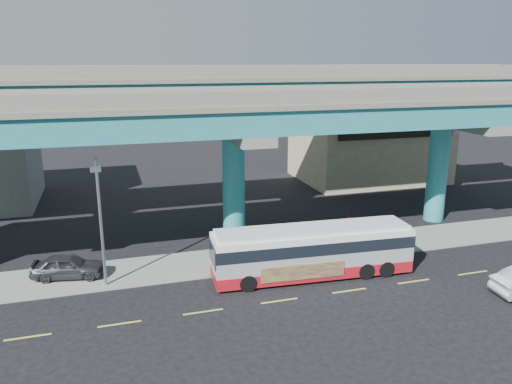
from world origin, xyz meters
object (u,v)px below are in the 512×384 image
object	(u,v)px
street_lamp	(99,206)
parked_car	(68,266)
stop_sign	(348,228)
transit_bus	(313,250)

from	to	relation	value
street_lamp	parked_car	bearing A→B (deg)	133.09
parked_car	stop_sign	size ratio (longest dim) A/B	1.71
transit_bus	stop_sign	xyz separation A→B (m)	(3.31, 2.12, 0.29)
street_lamp	transit_bus	bearing A→B (deg)	-7.00
transit_bus	parked_car	world-z (taller)	transit_bus
transit_bus	street_lamp	world-z (taller)	street_lamp
stop_sign	street_lamp	bearing A→B (deg)	-166.39
parked_car	stop_sign	distance (m)	16.78
parked_car	street_lamp	size ratio (longest dim) A/B	0.59
transit_bus	street_lamp	distance (m)	11.90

